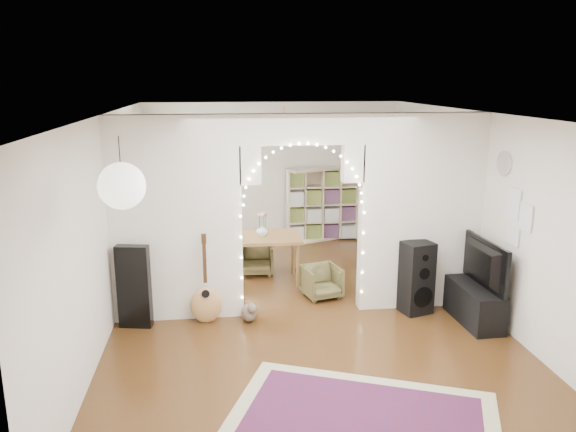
{
  "coord_description": "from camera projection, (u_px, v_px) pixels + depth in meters",
  "views": [
    {
      "loc": [
        -1.09,
        -7.18,
        3.12
      ],
      "look_at": [
        -0.15,
        0.3,
        1.28
      ],
      "focal_mm": 35.0,
      "sensor_mm": 36.0,
      "label": 1
    }
  ],
  "objects": [
    {
      "name": "wall_clock",
      "position": [
        505.0,
        163.0,
        7.02
      ],
      "size": [
        0.03,
        0.31,
        0.31
      ],
      "primitive_type": "cylinder",
      "rotation": [
        0.0,
        1.57,
        0.0
      ],
      "color": "white",
      "rests_on": "wall_right"
    },
    {
      "name": "window",
      "position": [
        131.0,
        185.0,
        8.88
      ],
      "size": [
        0.04,
        1.2,
        1.4
      ],
      "primitive_type": "cube",
      "color": "white",
      "rests_on": "wall_left"
    },
    {
      "name": "paper_lantern",
      "position": [
        122.0,
        186.0,
        4.72
      ],
      "size": [
        0.4,
        0.4,
        0.4
      ],
      "primitive_type": "sphere",
      "color": "white",
      "rests_on": "ceiling"
    },
    {
      "name": "flower_vase",
      "position": [
        262.0,
        230.0,
        8.69
      ],
      "size": [
        0.19,
        0.19,
        0.19
      ],
      "primitive_type": "imported",
      "rotation": [
        0.0,
        0.0,
        -0.02
      ],
      "color": "white",
      "rests_on": "dining_table"
    },
    {
      "name": "wall_right",
      "position": [
        480.0,
        211.0,
        7.78
      ],
      "size": [
        0.02,
        7.5,
        2.7
      ],
      "primitive_type": "cube",
      "color": "silver",
      "rests_on": "floor"
    },
    {
      "name": "ceiling_fan",
      "position": [
        284.0,
        125.0,
        9.16
      ],
      "size": [
        1.1,
        1.1,
        0.3
      ],
      "primitive_type": null,
      "color": "gold",
      "rests_on": "ceiling"
    },
    {
      "name": "area_rug",
      "position": [
        361.0,
        427.0,
        5.16
      ],
      "size": [
        3.02,
        2.68,
        0.02
      ],
      "primitive_type": "cube",
      "rotation": [
        0.0,
        0.0,
        -0.39
      ],
      "color": "maroon",
      "rests_on": "floor"
    },
    {
      "name": "bookcase",
      "position": [
        322.0,
        204.0,
        11.11
      ],
      "size": [
        1.44,
        0.84,
        1.44
      ],
      "primitive_type": "cube",
      "rotation": [
        0.0,
        0.0,
        0.37
      ],
      "color": "beige",
      "rests_on": "floor"
    },
    {
      "name": "floor",
      "position": [
        301.0,
        310.0,
        7.8
      ],
      "size": [
        7.5,
        7.5,
        0.0
      ],
      "primitive_type": "plane",
      "color": "black",
      "rests_on": "ground"
    },
    {
      "name": "wall_left",
      "position": [
        109.0,
        222.0,
        7.17
      ],
      "size": [
        0.02,
        7.5,
        2.7
      ],
      "primitive_type": "cube",
      "color": "silver",
      "rests_on": "floor"
    },
    {
      "name": "picture_frames",
      "position": [
        517.0,
        217.0,
        6.78
      ],
      "size": [
        0.02,
        0.5,
        0.7
      ],
      "primitive_type": null,
      "color": "white",
      "rests_on": "wall_right"
    },
    {
      "name": "dining_chair_left",
      "position": [
        322.0,
        282.0,
        8.22
      ],
      "size": [
        0.62,
        0.63,
        0.47
      ],
      "primitive_type": "imported",
      "rotation": [
        0.0,
        0.0,
        0.25
      ],
      "color": "brown",
      "rests_on": "floor"
    },
    {
      "name": "floor_speaker",
      "position": [
        417.0,
        278.0,
        7.63
      ],
      "size": [
        0.46,
        0.42,
        1.0
      ],
      "rotation": [
        0.0,
        0.0,
        0.27
      ],
      "color": "black",
      "rests_on": "floor"
    },
    {
      "name": "tv",
      "position": [
        478.0,
        264.0,
        7.23
      ],
      "size": [
        0.18,
        1.08,
        0.62
      ],
      "primitive_type": "imported",
      "rotation": [
        0.0,
        0.0,
        1.61
      ],
      "color": "black",
      "rests_on": "media_console"
    },
    {
      "name": "fairy_lights",
      "position": [
        303.0,
        203.0,
        7.31
      ],
      "size": [
        1.64,
        0.04,
        1.6
      ],
      "primitive_type": null,
      "color": "#FFEABF",
      "rests_on": "divider_wall"
    },
    {
      "name": "dining_table",
      "position": [
        262.0,
        240.0,
        8.73
      ],
      "size": [
        1.21,
        0.82,
        0.76
      ],
      "rotation": [
        0.0,
        0.0,
        -0.02
      ],
      "color": "brown",
      "rests_on": "floor"
    },
    {
      "name": "guitar_case",
      "position": [
        134.0,
        287.0,
        7.16
      ],
      "size": [
        0.44,
        0.22,
        1.09
      ],
      "primitive_type": "cube",
      "rotation": [
        0.0,
        0.0,
        -0.19
      ],
      "color": "black",
      "rests_on": "floor"
    },
    {
      "name": "wall_front",
      "position": [
        383.0,
        344.0,
        3.86
      ],
      "size": [
        5.0,
        0.02,
        2.7
      ],
      "primitive_type": "cube",
      "color": "silver",
      "rests_on": "floor"
    },
    {
      "name": "media_console",
      "position": [
        474.0,
        304.0,
        7.37
      ],
      "size": [
        0.44,
        1.01,
        0.5
      ],
      "primitive_type": "cube",
      "rotation": [
        0.0,
        0.0,
        0.04
      ],
      "color": "black",
      "rests_on": "floor"
    },
    {
      "name": "divider_wall",
      "position": [
        302.0,
        210.0,
        7.46
      ],
      "size": [
        5.0,
        0.2,
        2.7
      ],
      "color": "silver",
      "rests_on": "floor"
    },
    {
      "name": "acoustic_guitar",
      "position": [
        206.0,
        291.0,
        7.29
      ],
      "size": [
        0.42,
        0.16,
        1.03
      ],
      "rotation": [
        0.0,
        0.0,
        0.04
      ],
      "color": "tan",
      "rests_on": "floor"
    },
    {
      "name": "tabby_cat",
      "position": [
        249.0,
        312.0,
        7.42
      ],
      "size": [
        0.28,
        0.47,
        0.31
      ],
      "rotation": [
        0.0,
        0.0,
        0.27
      ],
      "color": "brown",
      "rests_on": "floor"
    },
    {
      "name": "dining_chair_right",
      "position": [
        257.0,
        259.0,
        9.22
      ],
      "size": [
        0.58,
        0.59,
        0.5
      ],
      "primitive_type": "imported",
      "rotation": [
        0.0,
        0.0,
        -0.08
      ],
      "color": "brown",
      "rests_on": "floor"
    },
    {
      "name": "ceiling",
      "position": [
        302.0,
        113.0,
        7.16
      ],
      "size": [
        5.0,
        7.5,
        0.02
      ],
      "primitive_type": "cube",
      "color": "white",
      "rests_on": "wall_back"
    },
    {
      "name": "wall_back",
      "position": [
        273.0,
        171.0,
        11.09
      ],
      "size": [
        5.0,
        0.02,
        2.7
      ],
      "primitive_type": "cube",
      "color": "silver",
      "rests_on": "floor"
    }
  ]
}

